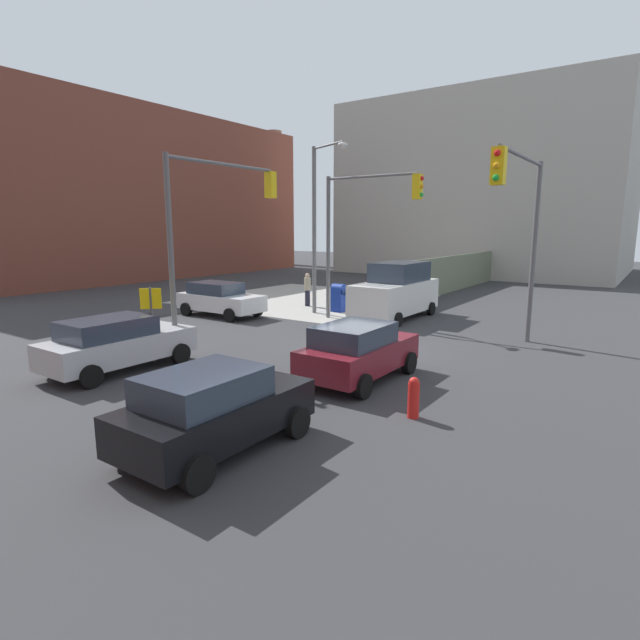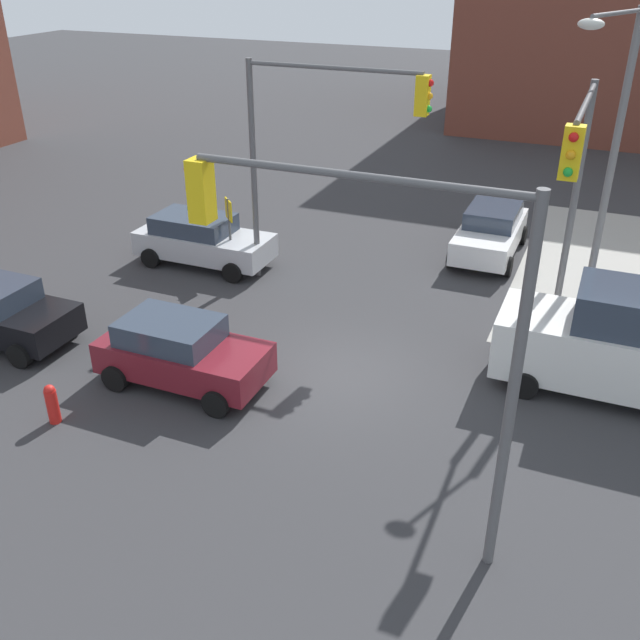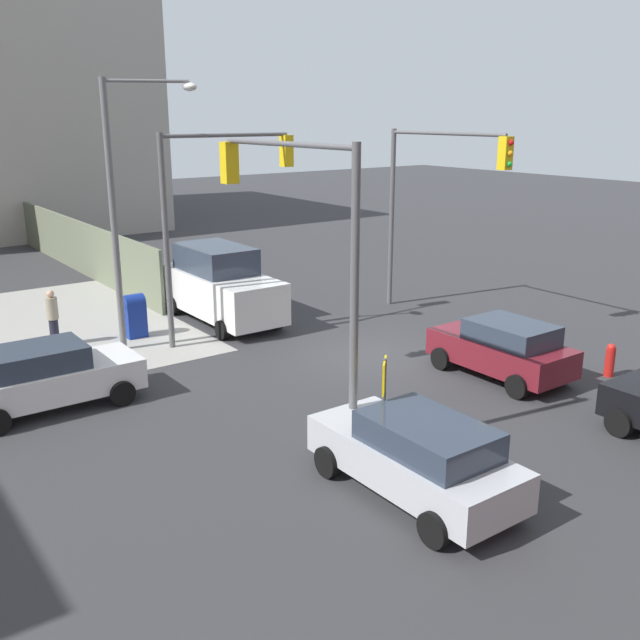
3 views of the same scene
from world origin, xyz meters
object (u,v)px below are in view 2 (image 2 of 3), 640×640
hatchback_maroon (181,351)px  sedan_silver (202,239)px  traffic_signal_ne_corner (574,181)px  traffic_signal_nw_corner (317,134)px  van_white_delivery (625,344)px  traffic_signal_se_corner (382,294)px  fire_hydrant (52,403)px  street_lamp_corner (608,150)px  hatchback_white (491,230)px  mailbox_blue (625,306)px

hatchback_maroon → sedan_silver: bearing=117.2°
traffic_signal_ne_corner → hatchback_maroon: (-7.78, -4.47, -3.74)m
traffic_signal_nw_corner → traffic_signal_ne_corner: same height
van_white_delivery → traffic_signal_se_corner: bearing=-121.1°
fire_hydrant → street_lamp_corner: bearing=43.8°
traffic_signal_se_corner → traffic_signal_ne_corner: bearing=73.9°
traffic_signal_ne_corner → street_lamp_corner: bearing=78.5°
traffic_signal_ne_corner → hatchback_white: size_ratio=1.50×
street_lamp_corner → van_white_delivery: street_lamp_corner is taller
hatchback_white → van_white_delivery: 8.46m
traffic_signal_nw_corner → traffic_signal_ne_corner: (6.98, -1.77, -0.04)m
street_lamp_corner → van_white_delivery: bearing=-72.4°
mailbox_blue → fire_hydrant: 14.50m
hatchback_maroon → sedan_silver: (-3.27, 6.35, 0.00)m
street_lamp_corner → hatchback_maroon: 11.67m
traffic_signal_se_corner → street_lamp_corner: (2.64, 9.96, 0.07)m
hatchback_maroon → traffic_signal_nw_corner: bearing=82.7°
sedan_silver → van_white_delivery: size_ratio=0.81×
traffic_signal_se_corner → hatchback_white: size_ratio=1.50×
traffic_signal_nw_corner → sedan_silver: traffic_signal_nw_corner is taller
traffic_signal_ne_corner → van_white_delivery: bearing=-28.4°
traffic_signal_se_corner → street_lamp_corner: bearing=75.2°
street_lamp_corner → sedan_silver: 12.26m
traffic_signal_ne_corner → sedan_silver: bearing=170.4°
mailbox_blue → street_lamp_corner: bearing=158.1°
street_lamp_corner → traffic_signal_ne_corner: bearing=-101.5°
traffic_signal_nw_corner → mailbox_blue: traffic_signal_nw_corner is taller
street_lamp_corner → hatchback_white: bearing=131.7°
hatchback_maroon → van_white_delivery: size_ratio=0.73×
street_lamp_corner → hatchback_white: street_lamp_corner is taller
van_white_delivery → hatchback_white: bearing=121.0°
traffic_signal_se_corner → traffic_signal_ne_corner: same height
traffic_signal_nw_corner → hatchback_white: traffic_signal_nw_corner is taller
traffic_signal_nw_corner → hatchback_white: (4.35, 4.54, -3.78)m
fire_hydrant → van_white_delivery: 12.75m
sedan_silver → traffic_signal_ne_corner: bearing=-9.6°
traffic_signal_nw_corner → hatchback_maroon: 7.34m
mailbox_blue → hatchback_white: (-4.33, 4.04, 0.08)m
sedan_silver → fire_hydrant: bearing=-80.0°
traffic_signal_se_corner → hatchback_maroon: bearing=154.2°
hatchback_white → hatchback_maroon: 11.94m
traffic_signal_se_corner → fire_hydrant: size_ratio=6.91×
mailbox_blue → sedan_silver: sedan_silver is taller
traffic_signal_se_corner → sedan_silver: bearing=134.6°
traffic_signal_ne_corner → fire_hydrant: bearing=-143.9°
traffic_signal_se_corner → sedan_silver: 13.33m
mailbox_blue → van_white_delivery: (0.02, -3.20, 0.52)m
traffic_signal_nw_corner → traffic_signal_ne_corner: 7.20m
traffic_signal_se_corner → hatchback_maroon: traffic_signal_se_corner is taller
sedan_silver → traffic_signal_se_corner: bearing=-45.4°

